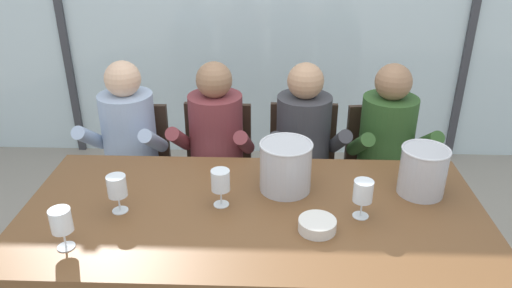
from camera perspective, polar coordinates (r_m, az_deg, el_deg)
name	(u,v)px	position (r m, az deg, el deg)	size (l,w,h in m)	color
ground	(259,223)	(3.45, 0.39, -9.14)	(14.00, 14.00, 0.00)	#9E9384
window_glass_panel	(264,2)	(4.01, 0.95, 16.10)	(7.25, 0.03, 2.60)	silver
window_mullion_left	(58,1)	(4.34, -21.96, 15.08)	(0.06, 0.06, 2.60)	#38383D
window_mullion_right	(476,4)	(4.28, 24.13, 14.58)	(0.06, 0.06, 2.60)	#38383D
dining_table	(253,224)	(2.24, -0.33, -9.25)	(2.05, 0.98, 0.78)	brown
chair_near_curtain	(134,165)	(3.20, -13.93, -2.36)	(0.44, 0.44, 0.88)	#332319
chair_left_of_center	(217,164)	(3.13, -4.58, -2.28)	(0.46, 0.46, 0.88)	#332319
chair_center	(302,164)	(3.13, 5.41, -2.29)	(0.45, 0.45, 0.88)	#332319
chair_right_of_center	(381,165)	(3.20, 14.34, -2.40)	(0.50, 0.50, 0.88)	#332319
person_pale_blue_shirt	(126,148)	(3.02, -14.82, -0.49)	(0.48, 0.63, 1.20)	#9EB2D1
person_maroon_top	(214,150)	(2.92, -4.90, -0.67)	(0.49, 0.63, 1.20)	brown
person_charcoal_jacket	(304,151)	(2.90, 5.65, -0.84)	(0.49, 0.63, 1.20)	#38383D
person_olive_shirt	(389,153)	(2.98, 15.17, -0.97)	(0.49, 0.63, 1.20)	#2D5123
ice_bucket_primary	(423,170)	(2.38, 18.80, -2.91)	(0.22, 0.22, 0.23)	#B7B7BC
ice_bucket_secondary	(286,166)	(2.28, 3.46, -2.54)	(0.25, 0.25, 0.24)	#B7B7BC
tasting_bowl	(317,225)	(2.06, 7.11, -9.32)	(0.16, 0.16, 0.05)	silver
wine_glass_by_left_taster	(221,182)	(2.16, -4.14, -4.42)	(0.08, 0.08, 0.17)	silver
wine_glass_near_bucket	(61,222)	(2.04, -21.66, -8.44)	(0.08, 0.08, 0.17)	silver
wine_glass_center_pour	(117,187)	(2.20, -15.83, -4.80)	(0.08, 0.08, 0.17)	silver
wine_glass_by_right_taster	(363,192)	(2.13, 12.31, -5.45)	(0.08, 0.08, 0.17)	silver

